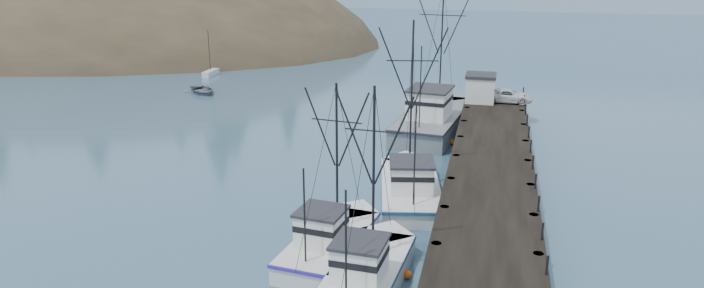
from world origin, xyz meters
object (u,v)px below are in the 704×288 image
trawler_far (410,186)px  work_vessel (435,117)px  pier_shed (480,88)px  motorboat (202,93)px  pier (491,161)px  trawler_near (368,271)px  trawler_mid (332,240)px  pickup_truck (509,96)px

trawler_far → work_vessel: size_ratio=0.73×
pier_shed → motorboat: size_ratio=0.64×
work_vessel → pier: bearing=-67.5°
trawler_near → trawler_far: 12.62m
pier_shed → motorboat: bearing=171.1°
pier → trawler_mid: 16.20m
pier_shed → motorboat: pier_shed is taller
trawler_far → pier_shed: size_ratio=3.94×
trawler_far → work_vessel: bearing=90.2°
pier → trawler_near: bearing=-109.6°
trawler_near → motorboat: size_ratio=2.18×
pier → pickup_truck: bearing=85.8°
pier → motorboat: 41.52m
trawler_far → pier_shed: (4.00, 21.87, 2.60)m
motorboat → work_vessel: bearing=-64.6°
pickup_truck → motorboat: pickup_truck is taller
pier → pickup_truck: 18.08m
pier → trawler_mid: (-8.70, -13.64, -0.87)m
work_vessel → pickup_truck: bearing=33.6°
pier_shed → trawler_near: bearing=-97.4°
pier → pier_shed: size_ratio=13.75×
trawler_far → pier_shed: trawler_far is taller
pier → trawler_mid: bearing=-122.5°
motorboat → trawler_mid: bearing=-101.2°
pier → pier_shed: (-1.50, 17.79, 1.73)m
work_vessel → motorboat: (-28.98, 9.57, -1.23)m
motorboat → pier: bearing=-80.0°
trawler_mid → motorboat: (-25.83, 36.63, -0.82)m
pier → trawler_far: (-5.50, -4.08, -0.87)m
trawler_near → pier_shed: size_ratio=3.38×
trawler_far → work_vessel: (-0.05, 17.50, 0.41)m
motorboat → pickup_truck: bearing=-54.3°
trawler_far → pier_shed: bearing=79.6°
trawler_near → work_vessel: size_ratio=0.63×
work_vessel → pickup_truck: (6.88, 4.58, 1.43)m
trawler_mid → trawler_near: bearing=-48.0°
trawler_near → motorboat: bearing=125.8°
pier_shed → trawler_mid: bearing=-102.9°
pier → work_vessel: bearing=112.5°
motorboat → pier_shed: bearing=-55.3°
pickup_truck → trawler_mid: bearing=163.5°
work_vessel → motorboat: size_ratio=3.46×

